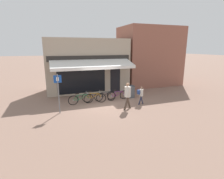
{
  "coord_description": "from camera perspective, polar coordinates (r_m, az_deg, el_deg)",
  "views": [
    {
      "loc": [
        -3.51,
        -11.03,
        3.85
      ],
      "look_at": [
        0.45,
        -0.14,
        1.05
      ],
      "focal_mm": 28.0,
      "sensor_mm": 36.0,
      "label": 1
    }
  ],
  "objects": [
    {
      "name": "shop_front",
      "position": [
        16.02,
        -8.13,
        7.89
      ],
      "size": [
        7.16,
        4.72,
        4.59
      ],
      "color": "tan",
      "rests_on": "ground_plane"
    },
    {
      "name": "bicycle_black",
      "position": [
        12.96,
        -2.34,
        -2.06
      ],
      "size": [
        1.67,
        0.52,
        0.8
      ],
      "rotation": [
        -0.05,
        0.0,
        0.08
      ],
      "color": "black",
      "rests_on": "ground_plane"
    },
    {
      "name": "bicycle_green",
      "position": [
        12.26,
        -10.1,
        -3.1
      ],
      "size": [
        1.78,
        0.52,
        0.86
      ],
      "rotation": [
        0.15,
        0.0,
        0.04
      ],
      "color": "black",
      "rests_on": "ground_plane"
    },
    {
      "name": "ground_plane",
      "position": [
        12.2,
        -2.21,
        -4.82
      ],
      "size": [
        160.0,
        160.0,
        0.0
      ],
      "primitive_type": "plane",
      "color": "#846656"
    },
    {
      "name": "bike_rack_rail",
      "position": [
        12.89,
        -4.07,
        -1.64
      ],
      "size": [
        3.42,
        0.04,
        0.57
      ],
      "color": "#47494F",
      "rests_on": "ground_plane"
    },
    {
      "name": "pedestrian_child",
      "position": [
        12.13,
        9.39,
        -1.27
      ],
      "size": [
        0.52,
        0.36,
        1.26
      ],
      "rotation": [
        0.0,
        0.0,
        -0.17
      ],
      "color": "#282D47",
      "rests_on": "ground_plane"
    },
    {
      "name": "neighbour_building",
      "position": [
        19.01,
        12.06,
        10.52
      ],
      "size": [
        5.9,
        4.0,
        5.86
      ],
      "color": "#8E5647",
      "rests_on": "ground_plane"
    },
    {
      "name": "bicycle_purple",
      "position": [
        13.07,
        1.89,
        -1.88
      ],
      "size": [
        1.73,
        0.52,
        0.82
      ],
      "rotation": [
        0.06,
        0.0,
        0.14
      ],
      "color": "black",
      "rests_on": "ground_plane"
    },
    {
      "name": "litter_bin",
      "position": [
        13.8,
        6.31,
        -0.47
      ],
      "size": [
        0.56,
        0.56,
        1.03
      ],
      "color": "#515459",
      "rests_on": "ground_plane"
    },
    {
      "name": "bicycle_orange",
      "position": [
        12.51,
        -5.97,
        -2.59
      ],
      "size": [
        1.66,
        0.81,
        0.86
      ],
      "rotation": [
        0.11,
        0.0,
        -0.37
      ],
      "color": "black",
      "rests_on": "ground_plane"
    },
    {
      "name": "parking_sign",
      "position": [
        10.68,
        -17.13,
        -0.04
      ],
      "size": [
        0.44,
        0.07,
        2.36
      ],
      "color": "slate",
      "rests_on": "ground_plane"
    },
    {
      "name": "pedestrian_adult",
      "position": [
        11.0,
        5.11,
        -1.22
      ],
      "size": [
        0.61,
        0.64,
        1.73
      ],
      "rotation": [
        0.0,
        0.0,
        -0.04
      ],
      "color": "#47382D",
      "rests_on": "ground_plane"
    }
  ]
}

